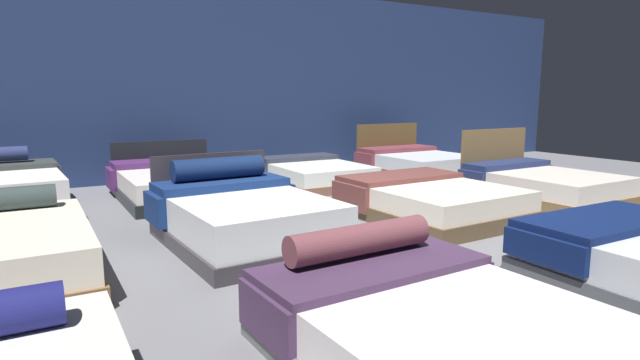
{
  "coord_description": "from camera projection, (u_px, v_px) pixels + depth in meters",
  "views": [
    {
      "loc": [
        -3.0,
        -4.22,
        1.47
      ],
      "look_at": [
        -0.14,
        0.82,
        0.52
      ],
      "focal_mm": 28.41,
      "sensor_mm": 36.0,
      "label": 1
    }
  ],
  "objects": [
    {
      "name": "bed_5",
      "position": [
        243.0,
        216.0,
        5.15
      ],
      "size": [
        1.6,
        2.02,
        0.84
      ],
      "rotation": [
        0.0,
        0.0,
        0.05
      ],
      "color": "#312D32",
      "rests_on": "ground_plane"
    },
    {
      "name": "bed_9",
      "position": [
        177.0,
        183.0,
        7.49
      ],
      "size": [
        1.74,
        2.17,
        0.77
      ],
      "rotation": [
        0.0,
        0.0,
        0.01
      ],
      "color": "black",
      "rests_on": "ground_plane"
    },
    {
      "name": "bed_1",
      "position": [
        439.0,
        332.0,
        2.76
      ],
      "size": [
        1.63,
        2.09,
        0.65
      ],
      "rotation": [
        0.0,
        0.0,
        0.04
      ],
      "color": "#555754",
      "rests_on": "ground_plane"
    },
    {
      "name": "bed_11",
      "position": [
        416.0,
        162.0,
        9.82
      ],
      "size": [
        1.74,
        2.03,
        0.93
      ],
      "rotation": [
        0.0,
        0.0,
        0.01
      ],
      "color": "brown",
      "rests_on": "ground_plane"
    },
    {
      "name": "ground_plane",
      "position": [
        370.0,
        240.0,
        5.33
      ],
      "size": [
        18.0,
        18.0,
        0.02
      ],
      "primitive_type": "cube",
      "color": "slate"
    },
    {
      "name": "bed_7",
      "position": [
        541.0,
        184.0,
        7.41
      ],
      "size": [
        1.65,
        2.0,
        0.97
      ],
      "rotation": [
        0.0,
        0.0,
        0.02
      ],
      "color": "brown",
      "rests_on": "ground_plane"
    },
    {
      "name": "bed_10",
      "position": [
        314.0,
        173.0,
        8.6
      ],
      "size": [
        1.54,
        1.92,
        0.43
      ],
      "rotation": [
        0.0,
        0.0,
        0.0
      ],
      "color": "brown",
      "rests_on": "ground_plane"
    },
    {
      "name": "bed_6",
      "position": [
        429.0,
        200.0,
        6.25
      ],
      "size": [
        1.73,
        2.04,
        0.47
      ],
      "rotation": [
        0.0,
        0.0,
        0.04
      ],
      "color": "brown",
      "rests_on": "ground_plane"
    },
    {
      "name": "showroom_back_wall",
      "position": [
        216.0,
        82.0,
        9.25
      ],
      "size": [
        18.0,
        0.06,
        3.5
      ],
      "primitive_type": "cube",
      "color": "navy",
      "rests_on": "ground_plane"
    }
  ]
}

